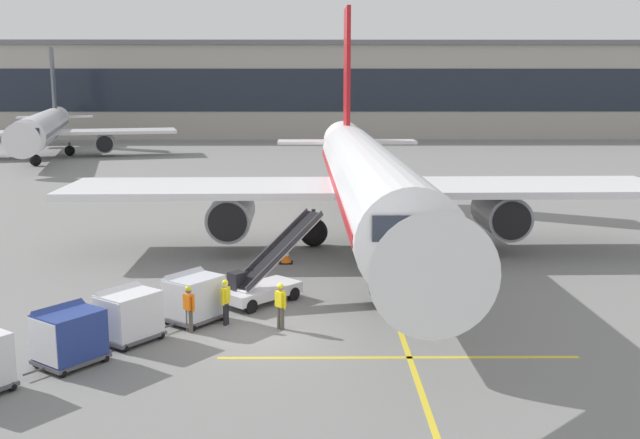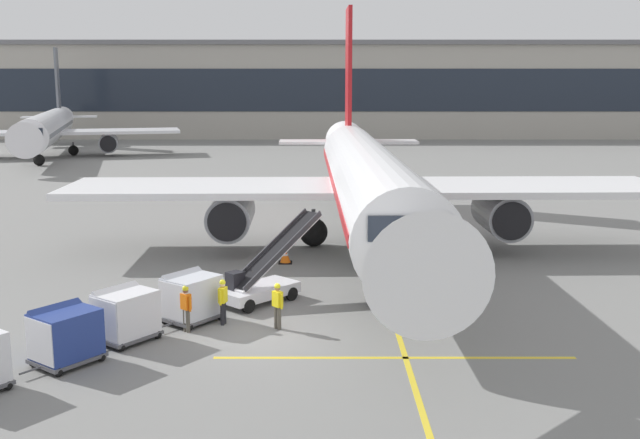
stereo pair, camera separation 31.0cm
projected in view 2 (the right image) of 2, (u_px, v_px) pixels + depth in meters
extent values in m
plane|color=slate|center=(260.00, 336.00, 26.74)|extent=(600.00, 600.00, 0.00)
cylinder|color=white|center=(369.00, 179.00, 38.98)|extent=(4.37, 32.06, 3.73)
cube|color=red|center=(369.00, 179.00, 38.98)|extent=(4.38, 30.78, 0.45)
cone|color=white|center=(420.00, 260.00, 21.42)|extent=(3.62, 3.80, 3.55)
cone|color=white|center=(349.00, 144.00, 57.58)|extent=(3.29, 6.03, 3.17)
cube|color=white|center=(212.00, 188.00, 39.72)|extent=(15.32, 6.70, 0.36)
cylinder|color=#93969E|center=(233.00, 215.00, 39.36)|extent=(2.40, 4.20, 2.31)
cylinder|color=black|center=(229.00, 222.00, 37.27)|extent=(1.97, 0.16, 1.97)
cube|color=white|center=(522.00, 187.00, 40.01)|extent=(15.32, 6.70, 0.36)
cylinder|color=#93969E|center=(503.00, 214.00, 39.61)|extent=(2.40, 4.20, 2.31)
cylinder|color=black|center=(514.00, 221.00, 37.52)|extent=(1.97, 0.16, 1.97)
cube|color=red|center=(350.00, 74.00, 55.15)|extent=(0.36, 3.84, 9.60)
cube|color=white|center=(350.00, 142.00, 55.77)|extent=(10.38, 2.77, 0.20)
cube|color=#1E2633|center=(408.00, 224.00, 23.89)|extent=(2.65, 1.73, 0.82)
cylinder|color=#47474C|center=(388.00, 272.00, 30.01)|extent=(0.22, 0.22, 1.28)
sphere|color=black|center=(387.00, 287.00, 30.13)|extent=(1.58, 1.58, 1.58)
cylinder|color=#47474C|center=(315.00, 221.00, 40.96)|extent=(0.22, 0.22, 1.28)
sphere|color=black|center=(315.00, 232.00, 41.08)|extent=(1.58, 1.58, 1.58)
cylinder|color=#47474C|center=(416.00, 220.00, 41.06)|extent=(0.22, 0.22, 1.28)
sphere|color=black|center=(416.00, 232.00, 41.18)|extent=(1.58, 1.58, 1.58)
cube|color=silver|center=(260.00, 291.00, 30.63)|extent=(3.50, 3.57, 0.44)
cube|color=black|center=(237.00, 280.00, 30.10)|extent=(0.82, 0.82, 0.70)
cylinder|color=#333338|center=(249.00, 276.00, 30.58)|extent=(0.08, 0.08, 0.80)
cube|color=silver|center=(278.00, 251.00, 31.11)|extent=(3.80, 3.95, 2.73)
cube|color=black|center=(278.00, 249.00, 31.09)|extent=(3.60, 3.75, 2.57)
cube|color=#333338|center=(286.00, 250.00, 30.79)|extent=(3.16, 3.34, 2.75)
cube|color=#333338|center=(271.00, 247.00, 31.38)|extent=(3.16, 3.34, 2.75)
cylinder|color=black|center=(293.00, 294.00, 31.02)|extent=(0.53, 0.54, 0.56)
cylinder|color=black|center=(269.00, 287.00, 32.02)|extent=(0.53, 0.54, 0.56)
cylinder|color=black|center=(250.00, 306.00, 29.32)|extent=(0.53, 0.54, 0.56)
cylinder|color=black|center=(226.00, 299.00, 30.32)|extent=(0.53, 0.54, 0.56)
cube|color=#515156|center=(194.00, 316.00, 28.27)|extent=(2.48, 2.56, 0.12)
cylinder|color=#4C4C51|center=(167.00, 326.00, 27.21)|extent=(0.48, 0.60, 0.07)
cube|color=silver|center=(193.00, 296.00, 28.12)|extent=(2.34, 2.42, 1.50)
cube|color=silver|center=(185.00, 281.00, 28.27)|extent=(1.77, 1.98, 0.74)
cube|color=silver|center=(174.00, 302.00, 27.36)|extent=(1.17, 0.89, 1.38)
sphere|color=black|center=(166.00, 320.00, 28.05)|extent=(0.30, 0.30, 0.30)
sphere|color=black|center=(191.00, 327.00, 27.25)|extent=(0.30, 0.30, 0.30)
sphere|color=black|center=(197.00, 309.00, 29.31)|extent=(0.30, 0.30, 0.30)
sphere|color=black|center=(222.00, 316.00, 28.50)|extent=(0.30, 0.30, 0.30)
cube|color=#515156|center=(129.00, 335.00, 26.20)|extent=(2.48, 2.56, 0.12)
cylinder|color=#4C4C51|center=(97.00, 346.00, 25.15)|extent=(0.48, 0.60, 0.07)
cube|color=silver|center=(128.00, 313.00, 26.05)|extent=(2.34, 2.42, 1.50)
cube|color=silver|center=(120.00, 296.00, 26.20)|extent=(1.77, 1.98, 0.74)
cube|color=silver|center=(105.00, 320.00, 25.30)|extent=(1.17, 0.89, 1.38)
sphere|color=black|center=(98.00, 339.00, 25.99)|extent=(0.30, 0.30, 0.30)
sphere|color=black|center=(123.00, 347.00, 25.18)|extent=(0.30, 0.30, 0.30)
sphere|color=black|center=(135.00, 327.00, 27.24)|extent=(0.30, 0.30, 0.30)
sphere|color=black|center=(159.00, 334.00, 26.44)|extent=(0.30, 0.30, 0.30)
cube|color=#515156|center=(69.00, 357.00, 24.07)|extent=(2.48, 2.56, 0.12)
cylinder|color=#4C4C51|center=(32.00, 371.00, 23.01)|extent=(0.48, 0.60, 0.07)
cube|color=navy|center=(68.00, 334.00, 23.92)|extent=(2.34, 2.42, 1.50)
cube|color=navy|center=(59.00, 316.00, 24.07)|extent=(1.77, 1.98, 0.74)
cube|color=silver|center=(41.00, 342.00, 23.16)|extent=(1.17, 0.89, 1.38)
sphere|color=black|center=(35.00, 362.00, 23.86)|extent=(0.30, 0.30, 0.30)
sphere|color=black|center=(60.00, 372.00, 23.05)|extent=(0.30, 0.30, 0.30)
sphere|color=black|center=(78.00, 348.00, 25.11)|extent=(0.30, 0.30, 0.30)
sphere|color=black|center=(103.00, 357.00, 24.30)|extent=(0.30, 0.30, 0.30)
sphere|color=black|center=(10.00, 385.00, 22.06)|extent=(0.30, 0.30, 0.30)
cylinder|color=#514C42|center=(187.00, 320.00, 27.16)|extent=(0.15, 0.15, 0.86)
cylinder|color=#514C42|center=(190.00, 321.00, 27.04)|extent=(0.15, 0.15, 0.86)
cube|color=orange|center=(188.00, 301.00, 26.97)|extent=(0.44, 0.44, 0.58)
cube|color=white|center=(190.00, 301.00, 27.06)|extent=(0.25, 0.25, 0.08)
sphere|color=brown|center=(187.00, 290.00, 26.89)|extent=(0.21, 0.21, 0.21)
sphere|color=yellow|center=(187.00, 289.00, 26.88)|extent=(0.23, 0.23, 0.23)
cylinder|color=orange|center=(184.00, 301.00, 27.14)|extent=(0.09, 0.09, 0.56)
cylinder|color=orange|center=(192.00, 304.00, 26.81)|extent=(0.09, 0.09, 0.56)
cylinder|color=black|center=(224.00, 314.00, 27.83)|extent=(0.15, 0.15, 0.86)
cylinder|color=black|center=(226.00, 313.00, 28.00)|extent=(0.15, 0.15, 0.86)
cube|color=yellow|center=(224.00, 295.00, 27.79)|extent=(0.33, 0.43, 0.58)
cube|color=white|center=(221.00, 295.00, 27.82)|extent=(0.10, 0.33, 0.08)
sphere|color=beige|center=(224.00, 284.00, 27.71)|extent=(0.21, 0.21, 0.21)
sphere|color=yellow|center=(224.00, 282.00, 27.70)|extent=(0.23, 0.23, 0.23)
cylinder|color=yellow|center=(222.00, 298.00, 27.57)|extent=(0.09, 0.09, 0.56)
cylinder|color=yellow|center=(227.00, 294.00, 28.02)|extent=(0.09, 0.09, 0.56)
cylinder|color=#514C42|center=(278.00, 317.00, 27.47)|extent=(0.15, 0.15, 0.86)
cylinder|color=#514C42|center=(281.00, 318.00, 27.34)|extent=(0.15, 0.15, 0.86)
cube|color=yellow|center=(279.00, 299.00, 27.27)|extent=(0.43, 0.44, 0.58)
cube|color=white|center=(282.00, 298.00, 27.35)|extent=(0.24, 0.26, 0.08)
sphere|color=#9E7051|center=(279.00, 288.00, 27.20)|extent=(0.21, 0.21, 0.21)
sphere|color=yellow|center=(279.00, 286.00, 27.18)|extent=(0.23, 0.23, 0.23)
cylinder|color=yellow|center=(275.00, 299.00, 27.46)|extent=(0.09, 0.09, 0.56)
cylinder|color=yellow|center=(283.00, 302.00, 27.10)|extent=(0.09, 0.09, 0.56)
cube|color=black|center=(287.00, 262.00, 37.40)|extent=(0.67, 0.67, 0.05)
cone|color=orange|center=(287.00, 255.00, 37.33)|extent=(0.53, 0.53, 0.70)
cylinder|color=white|center=(287.00, 254.00, 37.32)|extent=(0.29, 0.29, 0.08)
cube|color=yellow|center=(375.00, 252.00, 39.70)|extent=(0.20, 110.00, 0.01)
cube|color=yellow|center=(396.00, 358.00, 24.60)|extent=(12.00, 0.20, 0.01)
cube|color=#A8A399|center=(342.00, 92.00, 122.60)|extent=(122.36, 17.14, 14.40)
cube|color=#1E2633|center=(344.00, 90.00, 114.06)|extent=(118.69, 0.10, 6.48)
cube|color=slate|center=(343.00, 44.00, 119.53)|extent=(121.13, 14.57, 0.70)
cylinder|color=white|center=(49.00, 128.00, 88.34)|extent=(11.05, 31.01, 3.66)
cube|color=slate|center=(49.00, 128.00, 88.34)|extent=(10.78, 29.81, 0.44)
cone|color=white|center=(29.00, 139.00, 71.77)|extent=(4.26, 4.40, 3.48)
cone|color=white|center=(63.00, 118.00, 105.90)|extent=(4.44, 6.44, 3.11)
cube|color=white|center=(120.00, 131.00, 91.08)|extent=(15.81, 9.58, 0.36)
cylinder|color=#93969E|center=(111.00, 143.00, 90.47)|extent=(3.18, 4.46, 2.27)
cylinder|color=black|center=(110.00, 144.00, 88.50)|extent=(1.90, 0.58, 1.93)
cube|color=slate|center=(59.00, 82.00, 103.56)|extent=(1.17, 3.68, 9.31)
cube|color=white|center=(61.00, 117.00, 104.17)|extent=(10.33, 4.83, 0.20)
cube|color=#1E2633|center=(32.00, 132.00, 74.12)|extent=(2.89, 2.22, 0.81)
cylinder|color=#47474C|center=(41.00, 155.00, 79.88)|extent=(0.22, 0.22, 1.01)
sphere|color=black|center=(41.00, 160.00, 79.97)|extent=(1.24, 1.24, 1.24)
cylinder|color=#47474C|center=(27.00, 147.00, 89.60)|extent=(0.22, 0.22, 1.01)
sphere|color=black|center=(28.00, 151.00, 89.69)|extent=(1.24, 1.24, 1.24)
cylinder|color=#47474C|center=(75.00, 146.00, 90.89)|extent=(0.22, 0.22, 1.01)
sphere|color=black|center=(75.00, 150.00, 90.99)|extent=(1.24, 1.24, 1.24)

